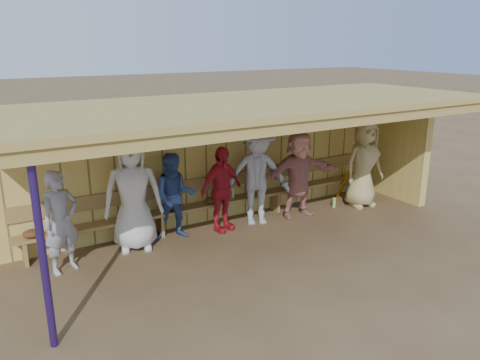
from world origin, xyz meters
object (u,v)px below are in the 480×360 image
player_d (221,189)px  player_b (133,193)px  player_c (175,196)px  player_f (299,174)px  player_e (257,175)px  player_a (61,222)px  bench (220,196)px  player_h (364,164)px

player_d → player_b: bearing=164.4°
player_c → player_f: (2.60, -0.22, 0.10)m
player_e → player_f: player_e is taller
player_d → player_e: size_ratio=0.82×
player_a → bench: bearing=-10.1°
player_a → player_b: player_b is taller
player_f → bench: player_f is taller
player_c → player_a: bearing=-154.0°
player_c → player_d: bearing=9.9°
player_d → player_c: bearing=159.2°
player_b → player_a: bearing=-152.7°
player_c → player_b: bearing=-158.8°
player_f → bench: size_ratio=0.23×
player_e → player_f: bearing=15.5°
player_a → bench: size_ratio=0.21×
player_f → player_e: bearing=179.7°
player_a → player_d: 2.90m
player_b → player_d: bearing=13.4°
player_e → player_b: bearing=-161.9°
player_c → player_f: 2.61m
player_c → player_d: player_d is taller
player_d → player_h: (3.28, -0.34, 0.13)m
player_a → player_c: (2.00, 0.31, -0.02)m
player_e → bench: size_ratio=0.26×
player_b → player_h: 4.96m
player_b → player_h: bearing=10.9°
bench → player_a: bearing=-168.8°
player_h → player_f: bearing=176.2°
player_c → player_h: (4.17, -0.45, 0.15)m
player_h → player_d: bearing=178.6°
player_b → player_c: size_ratio=1.26×
bench → player_e: bearing=-38.2°
player_d → player_h: 3.30m
player_d → bench: 0.54m
player_d → player_h: player_h is taller
player_b → player_f: bearing=12.7°
player_c → player_d: (0.89, -0.11, 0.02)m
player_h → bench: 3.21m
player_c → player_e: size_ratio=0.80×
player_e → player_f: (0.95, -0.08, -0.10)m
player_f → player_d: bearing=-179.2°
player_b → player_h: size_ratio=1.07×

